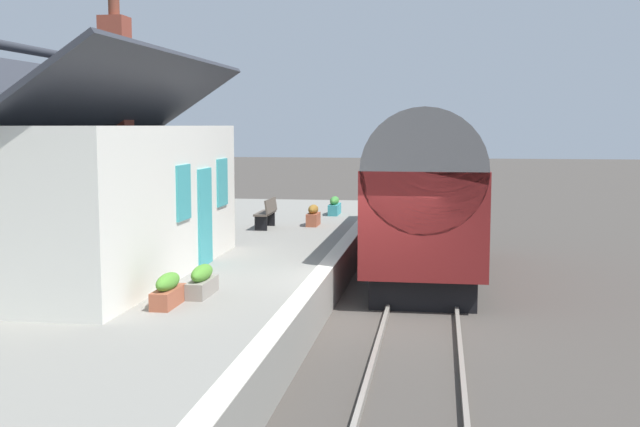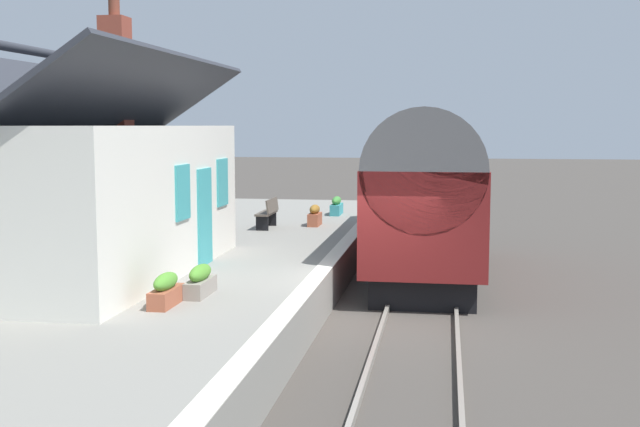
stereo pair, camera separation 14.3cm
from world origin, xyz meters
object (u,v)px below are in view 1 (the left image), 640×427
(station_building, at_px, (91,194))
(planter_bench_left, at_px, (159,213))
(planter_bench_right, at_px, (335,206))
(planter_under_sign, at_px, (168,290))
(train, at_px, (427,192))
(bench_mid_platform, at_px, (267,212))
(planter_edge_far, at_px, (202,281))
(planter_corner_building, at_px, (313,216))

(station_building, height_order, planter_bench_left, station_building)
(planter_bench_right, height_order, planter_under_sign, planter_bench_right)
(train, bearing_deg, planter_bench_right, 29.27)
(station_building, distance_m, bench_mid_platform, 7.84)
(station_building, relative_size, planter_edge_far, 8.18)
(train, height_order, planter_corner_building, train)
(planter_edge_far, bearing_deg, planter_under_sign, 159.70)
(train, height_order, planter_bench_left, train)
(station_building, distance_m, planter_bench_right, 11.92)
(planter_edge_far, relative_size, planter_bench_right, 0.94)
(train, bearing_deg, station_building, 130.03)
(planter_under_sign, bearing_deg, station_building, 44.50)
(planter_under_sign, height_order, planter_bench_left, planter_bench_left)
(train, bearing_deg, planter_bench_left, 79.01)
(planter_corner_building, bearing_deg, planter_bench_left, 104.76)
(planter_edge_far, height_order, planter_bench_left, planter_bench_left)
(planter_bench_right, bearing_deg, planter_under_sign, 176.03)
(station_building, xyz_separation_m, bench_mid_platform, (7.50, -1.98, -1.15))
(station_building, xyz_separation_m, planter_corner_building, (8.31, -3.23, -1.32))
(planter_bench_right, bearing_deg, station_building, 162.91)
(train, relative_size, station_building, 1.09)
(train, relative_size, planter_under_sign, 9.40)
(planter_bench_right, distance_m, planter_under_sign, 13.92)
(planter_edge_far, xyz_separation_m, planter_bench_left, (8.83, 4.05, 0.19))
(bench_mid_platform, height_order, planter_under_sign, bench_mid_platform)
(planter_edge_far, height_order, planter_corner_building, planter_corner_building)
(planter_bench_right, xyz_separation_m, planter_corner_building, (-3.01, 0.25, 0.01))
(bench_mid_platform, bearing_deg, planter_under_sign, -176.96)
(planter_bench_right, bearing_deg, bench_mid_platform, 158.61)
(planter_edge_far, height_order, planter_bench_right, planter_bench_right)
(planter_under_sign, bearing_deg, planter_bench_right, -3.97)
(station_building, bearing_deg, planter_corner_building, -21.26)
(station_building, height_order, bench_mid_platform, station_building)
(planter_corner_building, bearing_deg, planter_under_sign, 176.23)
(bench_mid_platform, xyz_separation_m, planter_edge_far, (-9.19, -0.86, -0.21))
(train, xyz_separation_m, planter_under_sign, (-8.17, 4.16, -1.03))
(planter_bench_left, bearing_deg, bench_mid_platform, -83.65)
(planter_corner_building, distance_m, planter_bench_left, 4.60)
(planter_edge_far, bearing_deg, planter_bench_right, -2.82)
(station_building, relative_size, bench_mid_platform, 5.95)
(planter_corner_building, relative_size, planter_under_sign, 0.88)
(train, bearing_deg, planter_under_sign, 153.01)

